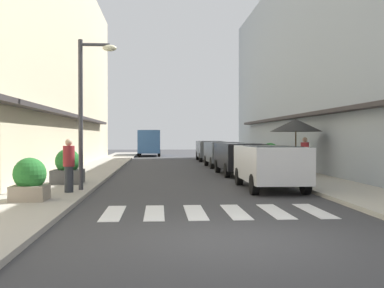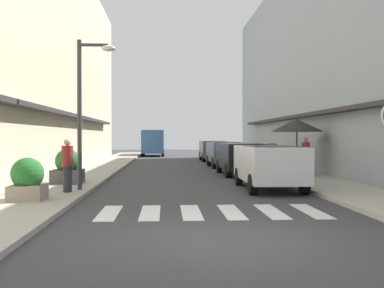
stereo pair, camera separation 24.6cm
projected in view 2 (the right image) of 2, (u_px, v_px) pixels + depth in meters
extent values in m
plane|color=#38383A|center=(187.00, 173.00, 22.82)|extent=(82.05, 82.05, 0.00)
cube|color=#9E998E|center=(92.00, 172.00, 22.55)|extent=(2.44, 52.22, 0.12)
cube|color=#ADA899|center=(280.00, 171.00, 23.08)|extent=(2.44, 52.22, 0.12)
cube|color=beige|center=(19.00, 55.00, 23.11)|extent=(5.00, 35.57, 11.71)
cube|color=#332D2D|center=(75.00, 116.00, 23.32)|extent=(0.50, 24.90, 0.16)
cube|color=#939EA8|center=(347.00, 61.00, 24.07)|extent=(5.00, 35.57, 11.47)
cube|color=#332D2D|center=(295.00, 117.00, 23.96)|extent=(0.50, 24.90, 0.16)
cube|color=silver|center=(109.00, 213.00, 10.70)|extent=(0.45, 2.20, 0.01)
cube|color=silver|center=(150.00, 213.00, 10.76)|extent=(0.45, 2.20, 0.01)
cube|color=silver|center=(191.00, 212.00, 10.81)|extent=(0.45, 2.20, 0.01)
cube|color=silver|center=(231.00, 212.00, 10.86)|extent=(0.45, 2.20, 0.01)
cube|color=silver|center=(271.00, 211.00, 10.92)|extent=(0.45, 2.20, 0.01)
cube|color=silver|center=(311.00, 211.00, 10.97)|extent=(0.45, 2.20, 0.01)
cube|color=silver|center=(269.00, 163.00, 15.48)|extent=(1.78, 4.29, 1.13)
cube|color=black|center=(270.00, 154.00, 15.26)|extent=(1.49, 2.40, 0.56)
cylinder|color=black|center=(239.00, 177.00, 16.85)|extent=(0.22, 0.64, 0.64)
cylinder|color=black|center=(282.00, 176.00, 16.93)|extent=(0.22, 0.64, 0.64)
cylinder|color=black|center=(253.00, 185.00, 14.04)|extent=(0.22, 0.64, 0.64)
cylinder|color=black|center=(304.00, 184.00, 14.12)|extent=(0.22, 0.64, 0.64)
cube|color=black|center=(240.00, 156.00, 21.40)|extent=(1.82, 4.42, 1.13)
cube|color=black|center=(241.00, 149.00, 21.18)|extent=(1.51, 2.48, 0.56)
cylinder|color=black|center=(219.00, 166.00, 22.80)|extent=(0.23, 0.64, 0.64)
cylinder|color=black|center=(251.00, 166.00, 22.91)|extent=(0.23, 0.64, 0.64)
cylinder|color=black|center=(228.00, 170.00, 19.91)|extent=(0.23, 0.64, 0.64)
cylinder|color=black|center=(264.00, 170.00, 20.03)|extent=(0.23, 0.64, 0.64)
cube|color=#4C5156|center=(225.00, 152.00, 26.90)|extent=(1.84, 3.98, 1.13)
cube|color=black|center=(225.00, 147.00, 26.70)|extent=(1.52, 2.24, 0.56)
cylinder|color=black|center=(209.00, 161.00, 28.14)|extent=(0.23, 0.64, 0.64)
cylinder|color=black|center=(235.00, 160.00, 28.27)|extent=(0.23, 0.64, 0.64)
cylinder|color=black|center=(214.00, 163.00, 25.55)|extent=(0.23, 0.64, 0.64)
cylinder|color=black|center=(243.00, 163.00, 25.68)|extent=(0.23, 0.64, 0.64)
cube|color=#4C5156|center=(213.00, 149.00, 33.70)|extent=(1.78, 4.27, 1.13)
cube|color=black|center=(213.00, 145.00, 33.48)|extent=(1.49, 2.40, 0.56)
cylinder|color=black|center=(201.00, 156.00, 35.07)|extent=(0.22, 0.64, 0.64)
cylinder|color=black|center=(222.00, 156.00, 35.15)|extent=(0.22, 0.64, 0.64)
cylinder|color=black|center=(203.00, 157.00, 32.27)|extent=(0.22, 0.64, 0.64)
cylinder|color=black|center=(226.00, 157.00, 32.34)|extent=(0.22, 0.64, 0.64)
cube|color=#33598C|center=(153.00, 141.00, 42.58)|extent=(2.00, 5.42, 2.03)
cube|color=black|center=(153.00, 133.00, 42.30)|extent=(1.66, 3.04, 0.56)
cylinder|color=black|center=(144.00, 152.00, 44.31)|extent=(0.23, 0.64, 0.64)
cylinder|color=black|center=(163.00, 152.00, 44.43)|extent=(0.23, 0.64, 0.64)
cylinder|color=black|center=(142.00, 153.00, 40.76)|extent=(0.23, 0.64, 0.64)
cylinder|color=black|center=(163.00, 153.00, 40.87)|extent=(0.23, 0.64, 0.64)
cylinder|color=#38383D|center=(79.00, 115.00, 14.41)|extent=(0.14, 0.14, 4.67)
cylinder|color=#38383D|center=(94.00, 45.00, 14.41)|extent=(0.90, 0.10, 0.10)
ellipsoid|color=beige|center=(108.00, 48.00, 14.43)|extent=(0.44, 0.28, 0.20)
cylinder|color=#262626|center=(297.00, 174.00, 19.99)|extent=(0.48, 0.48, 0.06)
cylinder|color=#4C3823|center=(297.00, 150.00, 19.97)|extent=(0.06, 0.06, 2.15)
cone|color=black|center=(297.00, 125.00, 19.95)|extent=(2.27, 2.27, 0.55)
cube|color=gray|center=(28.00, 193.00, 12.06)|extent=(0.87, 0.87, 0.39)
sphere|color=#236628|center=(27.00, 174.00, 12.05)|extent=(0.85, 0.85, 0.85)
cube|color=#4C4C4C|center=(68.00, 176.00, 16.43)|extent=(1.05, 1.05, 0.48)
sphere|color=#236628|center=(68.00, 161.00, 16.43)|extent=(0.87, 0.87, 0.87)
cube|color=slate|center=(272.00, 164.00, 23.74)|extent=(0.92, 0.92, 0.48)
sphere|color=#236628|center=(272.00, 153.00, 23.73)|extent=(1.01, 1.01, 1.01)
cylinder|color=#282B33|center=(67.00, 179.00, 13.77)|extent=(0.26, 0.26, 0.77)
cylinder|color=maroon|center=(67.00, 156.00, 13.76)|extent=(0.34, 0.34, 0.61)
sphere|color=tan|center=(67.00, 142.00, 13.76)|extent=(0.21, 0.21, 0.21)
cylinder|color=#282B33|center=(306.00, 167.00, 19.36)|extent=(0.26, 0.26, 0.79)
cylinder|color=maroon|center=(306.00, 150.00, 19.35)|extent=(0.34, 0.34, 0.63)
sphere|color=tan|center=(306.00, 140.00, 19.35)|extent=(0.21, 0.21, 0.21)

